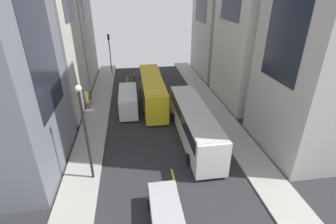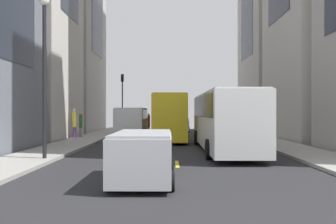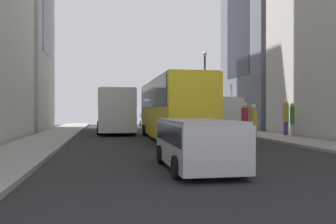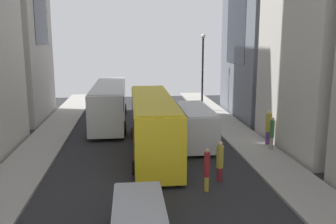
% 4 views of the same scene
% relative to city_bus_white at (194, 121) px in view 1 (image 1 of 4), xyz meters
% --- Properties ---
extents(ground_plane, '(40.85, 40.85, 0.00)m').
position_rel_city_bus_white_xyz_m(ground_plane, '(2.81, -5.30, -2.01)').
color(ground_plane, '#28282B').
extents(sidewalk_west, '(2.81, 44.00, 0.15)m').
position_rel_city_bus_white_xyz_m(sidewalk_west, '(-4.22, -5.30, -1.93)').
color(sidewalk_west, '#9E9B93').
rests_on(sidewalk_west, ground).
extents(sidewalk_east, '(2.81, 44.00, 0.15)m').
position_rel_city_bus_white_xyz_m(sidewalk_east, '(9.83, -5.30, -1.93)').
color(sidewalk_east, '#9E9B93').
rests_on(sidewalk_east, ground).
extents(lane_stripe_0, '(0.16, 2.00, 0.01)m').
position_rel_city_bus_white_xyz_m(lane_stripe_0, '(2.81, -26.30, -2.00)').
color(lane_stripe_0, yellow).
rests_on(lane_stripe_0, ground).
extents(lane_stripe_1, '(0.16, 2.00, 0.01)m').
position_rel_city_bus_white_xyz_m(lane_stripe_1, '(2.81, -15.80, -2.00)').
color(lane_stripe_1, yellow).
rests_on(lane_stripe_1, ground).
extents(lane_stripe_2, '(0.16, 2.00, 0.01)m').
position_rel_city_bus_white_xyz_m(lane_stripe_2, '(2.81, -5.30, -2.00)').
color(lane_stripe_2, yellow).
rests_on(lane_stripe_2, ground).
extents(lane_stripe_3, '(0.16, 2.00, 0.01)m').
position_rel_city_bus_white_xyz_m(lane_stripe_3, '(2.81, 5.20, -2.00)').
color(lane_stripe_3, yellow).
rests_on(lane_stripe_3, ground).
extents(city_bus_white, '(2.81, 12.16, 3.35)m').
position_rel_city_bus_white_xyz_m(city_bus_white, '(0.00, 0.00, 0.00)').
color(city_bus_white, silver).
rests_on(city_bus_white, ground).
extents(streetcar_yellow, '(2.70, 12.03, 3.59)m').
position_rel_city_bus_white_xyz_m(streetcar_yellow, '(3.13, -8.79, 0.11)').
color(streetcar_yellow, yellow).
rests_on(streetcar_yellow, ground).
extents(delivery_van_white, '(2.25, 6.18, 2.58)m').
position_rel_city_bus_white_xyz_m(delivery_van_white, '(6.11, -7.24, -0.49)').
color(delivery_van_white, white).
rests_on(delivery_van_white, ground).
extents(car_silver_0, '(2.03, 4.01, 1.64)m').
position_rel_city_bus_white_xyz_m(car_silver_0, '(4.01, 9.23, -1.04)').
color(car_silver_0, '#B7BABF').
rests_on(car_silver_0, ground).
extents(car_silver_1, '(2.01, 4.43, 1.50)m').
position_rel_city_bus_white_xyz_m(car_silver_1, '(1.96, -19.49, -1.12)').
color(car_silver_1, '#B7BABF').
rests_on(car_silver_1, ground).
extents(pedestrian_crossing_mid, '(0.38, 0.38, 2.33)m').
position_rel_city_bus_white_xyz_m(pedestrian_crossing_mid, '(10.92, -8.14, -0.62)').
color(pedestrian_crossing_mid, '#593372').
rests_on(pedestrian_crossing_mid, ground).
extents(pedestrian_crossing_near, '(0.29, 0.29, 2.11)m').
position_rel_city_bus_white_xyz_m(pedestrian_crossing_near, '(5.26, -15.08, -0.88)').
color(pedestrian_crossing_near, gold).
rests_on(pedestrian_crossing_near, ground).
extents(pedestrian_walking_far, '(0.28, 0.28, 2.10)m').
position_rel_city_bus_white_xyz_m(pedestrian_walking_far, '(10.70, -9.35, -0.73)').
color(pedestrian_walking_far, gray).
rests_on(pedestrian_walking_far, ground).
extents(pedestrian_waiting_curb, '(0.36, 0.36, 2.09)m').
position_rel_city_bus_white_xyz_m(pedestrian_waiting_curb, '(6.18, -13.89, -0.91)').
color(pedestrian_waiting_curb, maroon).
rests_on(pedestrian_waiting_curb, ground).
extents(traffic_light_near_corner, '(0.32, 0.44, 6.62)m').
position_rel_city_bus_white_xyz_m(traffic_light_near_corner, '(8.83, -21.86, 2.68)').
color(traffic_light_near_corner, black).
rests_on(traffic_light_near_corner, ground).
extents(streetlamp_near, '(0.44, 0.44, 7.49)m').
position_rel_city_bus_white_xyz_m(streetlamp_near, '(8.93, 4.38, 2.69)').
color(streetlamp_near, black).
rests_on(streetlamp_near, ground).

